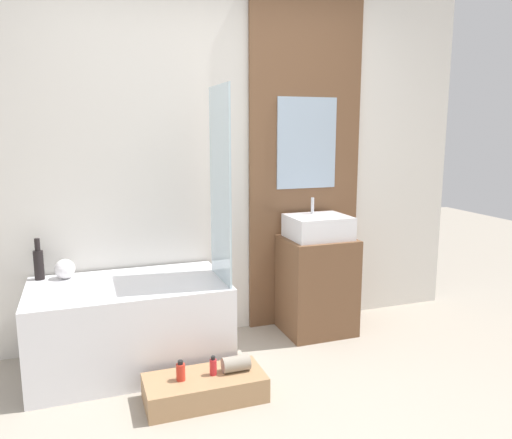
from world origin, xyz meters
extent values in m
cube|color=silver|center=(0.00, 1.58, 1.30)|extent=(4.20, 0.06, 2.60)
cube|color=brown|center=(0.77, 1.53, 1.30)|extent=(0.91, 0.03, 2.60)
cube|color=#9EB2C6|center=(0.77, 1.51, 1.42)|extent=(0.49, 0.01, 0.69)
cube|color=white|center=(-0.63, 1.17, 0.28)|extent=(1.23, 0.72, 0.56)
cube|color=silver|center=(-0.63, 1.17, 0.56)|extent=(0.96, 0.50, 0.01)
cube|color=silver|center=(-0.04, 1.06, 1.18)|extent=(0.01, 0.45, 1.23)
cube|color=#A87F56|center=(-0.27, 0.60, 0.07)|extent=(0.68, 0.32, 0.15)
cube|color=brown|center=(0.77, 1.29, 0.37)|extent=(0.51, 0.44, 0.73)
cube|color=white|center=(0.77, 1.29, 0.82)|extent=(0.44, 0.37, 0.17)
cylinder|color=silver|center=(0.77, 1.39, 0.96)|extent=(0.02, 0.02, 0.12)
cylinder|color=black|center=(-1.16, 1.45, 0.66)|extent=(0.06, 0.06, 0.19)
cylinder|color=black|center=(-1.16, 1.45, 0.80)|extent=(0.03, 0.03, 0.08)
sphere|color=white|center=(-1.00, 1.42, 0.63)|extent=(0.13, 0.13, 0.13)
cylinder|color=red|center=(-0.41, 0.60, 0.19)|extent=(0.05, 0.05, 0.10)
cylinder|color=black|center=(-0.41, 0.60, 0.25)|extent=(0.03, 0.03, 0.02)
cylinder|color=red|center=(-0.22, 0.60, 0.19)|extent=(0.04, 0.04, 0.09)
cylinder|color=black|center=(-0.22, 0.60, 0.25)|extent=(0.02, 0.02, 0.02)
cylinder|color=gray|center=(-0.09, 0.60, 0.19)|extent=(0.16, 0.09, 0.09)
camera|label=1|loc=(-0.88, -1.97, 1.53)|focal=35.00mm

